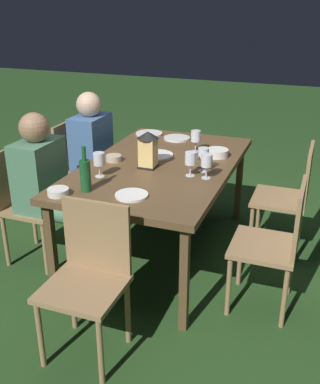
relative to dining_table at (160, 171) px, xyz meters
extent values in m
plane|color=#26471E|center=(0.00, 0.00, -0.70)|extent=(16.00, 16.00, 0.00)
cube|color=brown|center=(0.00, 0.00, 0.03)|extent=(1.74, 1.04, 0.04)
cube|color=brown|center=(-0.80, -0.45, -0.34)|extent=(0.05, 0.05, 0.70)
cube|color=brown|center=(0.80, -0.45, -0.34)|extent=(0.05, 0.05, 0.70)
cube|color=brown|center=(-0.80, 0.45, -0.34)|extent=(0.05, 0.05, 0.70)
cube|color=brown|center=(0.80, 0.45, -0.34)|extent=(0.05, 0.05, 0.70)
cube|color=#9E7A51|center=(-0.39, 0.84, -0.26)|extent=(0.42, 0.40, 0.03)
cube|color=#9E7A51|center=(-0.39, 1.03, -0.04)|extent=(0.40, 0.02, 0.42)
cylinder|color=#9E7A51|center=(-0.21, 0.67, -0.49)|extent=(0.03, 0.03, 0.42)
cylinder|color=#9E7A51|center=(-0.57, 0.67, -0.49)|extent=(0.03, 0.03, 0.42)
cylinder|color=#9E7A51|center=(-0.21, 1.01, -0.49)|extent=(0.03, 0.03, 0.42)
cylinder|color=#9E7A51|center=(-0.57, 1.01, -0.49)|extent=(0.03, 0.03, 0.42)
cube|color=#9E7A51|center=(-0.39, -0.84, -0.26)|extent=(0.42, 0.40, 0.03)
cube|color=#9E7A51|center=(-0.39, -1.03, -0.04)|extent=(0.40, 0.02, 0.42)
cylinder|color=#9E7A51|center=(-0.57, -0.67, -0.49)|extent=(0.03, 0.03, 0.42)
cylinder|color=#9E7A51|center=(-0.21, -0.67, -0.49)|extent=(0.03, 0.03, 0.42)
cylinder|color=#9E7A51|center=(-0.57, -1.01, -0.49)|extent=(0.03, 0.03, 0.42)
cylinder|color=#9E7A51|center=(-0.21, -1.01, -0.49)|extent=(0.03, 0.03, 0.42)
cube|color=#426699|center=(-0.39, -0.78, 0.00)|extent=(0.38, 0.24, 0.50)
sphere|color=#D1A889|center=(-0.39, -0.78, 0.35)|extent=(0.21, 0.21, 0.21)
cylinder|color=#426699|center=(-0.48, -0.64, -0.23)|extent=(0.13, 0.36, 0.13)
cylinder|color=#426699|center=(-0.30, -0.64, -0.23)|extent=(0.13, 0.36, 0.13)
cylinder|color=#333338|center=(-0.48, -0.48, -0.47)|extent=(0.11, 0.11, 0.45)
cylinder|color=#333338|center=(-0.30, -0.48, -0.47)|extent=(0.11, 0.11, 0.45)
cube|color=#9E7A51|center=(1.19, 0.00, -0.26)|extent=(0.40, 0.42, 0.03)
cube|color=#9E7A51|center=(1.00, 0.00, -0.04)|extent=(0.03, 0.40, 0.42)
cylinder|color=#9E7A51|center=(1.36, 0.18, -0.49)|extent=(0.03, 0.03, 0.42)
cylinder|color=#9E7A51|center=(1.36, -0.18, -0.49)|extent=(0.03, 0.03, 0.42)
cylinder|color=#9E7A51|center=(1.02, 0.18, -0.49)|extent=(0.03, 0.03, 0.42)
cylinder|color=#9E7A51|center=(1.02, -0.18, -0.49)|extent=(0.03, 0.03, 0.42)
cube|color=#9E7A51|center=(0.39, 0.84, -0.26)|extent=(0.42, 0.40, 0.03)
cube|color=#9E7A51|center=(0.39, 1.03, -0.04)|extent=(0.40, 0.02, 0.42)
cylinder|color=#9E7A51|center=(0.57, 0.67, -0.49)|extent=(0.03, 0.03, 0.42)
cylinder|color=#9E7A51|center=(0.21, 0.67, -0.49)|extent=(0.03, 0.03, 0.42)
cylinder|color=#9E7A51|center=(0.57, 1.01, -0.49)|extent=(0.03, 0.03, 0.42)
cylinder|color=#9E7A51|center=(0.21, 1.01, -0.49)|extent=(0.03, 0.03, 0.42)
cube|color=#9E7A51|center=(0.39, -0.84, -0.26)|extent=(0.42, 0.40, 0.03)
cube|color=#9E7A51|center=(0.39, -1.03, -0.04)|extent=(0.40, 0.02, 0.42)
cylinder|color=#9E7A51|center=(0.21, -0.67, -0.49)|extent=(0.03, 0.03, 0.42)
cylinder|color=#9E7A51|center=(0.57, -0.67, -0.49)|extent=(0.03, 0.03, 0.42)
cylinder|color=#9E7A51|center=(0.21, -1.01, -0.49)|extent=(0.03, 0.03, 0.42)
cylinder|color=#9E7A51|center=(0.57, -1.01, -0.49)|extent=(0.03, 0.03, 0.42)
cube|color=#4C7A5B|center=(0.39, -0.78, 0.00)|extent=(0.38, 0.24, 0.50)
sphere|color=#997051|center=(0.39, -0.78, 0.35)|extent=(0.21, 0.21, 0.21)
cylinder|color=#4C7A5B|center=(0.30, -0.64, -0.23)|extent=(0.13, 0.36, 0.13)
cylinder|color=#4C7A5B|center=(0.48, -0.64, -0.23)|extent=(0.13, 0.36, 0.13)
cylinder|color=#333338|center=(0.30, -0.48, -0.47)|extent=(0.11, 0.11, 0.45)
cylinder|color=#333338|center=(0.48, -0.48, -0.47)|extent=(0.11, 0.11, 0.45)
cube|color=black|center=(0.10, -0.05, 0.06)|extent=(0.12, 0.12, 0.01)
cube|color=#F9D17A|center=(0.10, -0.05, 0.17)|extent=(0.11, 0.11, 0.20)
cone|color=black|center=(0.10, -0.05, 0.29)|extent=(0.15, 0.15, 0.05)
cylinder|color=#195128|center=(0.64, -0.26, 0.15)|extent=(0.07, 0.07, 0.20)
cylinder|color=#195128|center=(0.64, -0.26, 0.30)|extent=(0.03, 0.03, 0.09)
cylinder|color=silver|center=(0.38, -0.29, 0.05)|extent=(0.06, 0.06, 0.00)
cylinder|color=silver|center=(0.38, -0.29, 0.10)|extent=(0.01, 0.01, 0.08)
cylinder|color=silver|center=(0.38, -0.29, 0.18)|extent=(0.08, 0.08, 0.08)
cylinder|color=maroon|center=(0.38, -0.29, 0.16)|extent=(0.07, 0.07, 0.03)
cylinder|color=silver|center=(0.04, 0.33, 0.05)|extent=(0.06, 0.06, 0.00)
cylinder|color=silver|center=(0.04, 0.33, 0.10)|extent=(0.01, 0.01, 0.08)
cylinder|color=silver|center=(0.04, 0.33, 0.18)|extent=(0.08, 0.08, 0.08)
cylinder|color=maroon|center=(0.04, 0.33, 0.16)|extent=(0.07, 0.07, 0.03)
cylinder|color=silver|center=(0.16, 0.28, 0.05)|extent=(0.06, 0.06, 0.00)
cylinder|color=silver|center=(0.16, 0.28, 0.10)|extent=(0.01, 0.01, 0.08)
cylinder|color=silver|center=(0.16, 0.28, 0.18)|extent=(0.08, 0.08, 0.08)
cylinder|color=maroon|center=(0.16, 0.28, 0.16)|extent=(0.07, 0.07, 0.03)
cylinder|color=silver|center=(-0.37, 0.16, 0.05)|extent=(0.06, 0.06, 0.00)
cylinder|color=silver|center=(-0.37, 0.16, 0.10)|extent=(0.01, 0.01, 0.08)
cylinder|color=silver|center=(-0.37, 0.16, 0.18)|extent=(0.08, 0.08, 0.08)
cylinder|color=maroon|center=(-0.37, 0.16, 0.16)|extent=(0.07, 0.07, 0.03)
cylinder|color=silver|center=(0.16, 0.39, 0.05)|extent=(0.06, 0.06, 0.00)
cylinder|color=silver|center=(0.16, 0.39, 0.10)|extent=(0.01, 0.01, 0.08)
cylinder|color=silver|center=(0.16, 0.39, 0.18)|extent=(0.08, 0.08, 0.08)
cylinder|color=maroon|center=(0.16, 0.39, 0.16)|extent=(0.07, 0.07, 0.03)
cylinder|color=white|center=(-0.16, -0.09, 0.06)|extent=(0.26, 0.26, 0.01)
cylinder|color=white|center=(0.62, 0.04, 0.06)|extent=(0.20, 0.20, 0.01)
cylinder|color=silver|center=(-0.64, -0.08, 0.06)|extent=(0.23, 0.23, 0.01)
cylinder|color=white|center=(-0.69, -0.36, 0.06)|extent=(0.24, 0.24, 0.01)
cylinder|color=silver|center=(-0.31, 0.35, 0.08)|extent=(0.17, 0.17, 0.06)
cylinder|color=#424C1E|center=(-0.31, 0.35, 0.09)|extent=(0.14, 0.14, 0.02)
cylinder|color=#BCAD8E|center=(0.06, -0.34, 0.07)|extent=(0.12, 0.12, 0.04)
cylinder|color=tan|center=(0.06, -0.34, 0.08)|extent=(0.10, 0.10, 0.01)
cylinder|color=silver|center=(0.76, -0.39, 0.07)|extent=(0.13, 0.13, 0.04)
cylinder|color=#477533|center=(0.76, -0.39, 0.08)|extent=(0.11, 0.11, 0.01)
camera|label=1|loc=(2.97, 1.10, 1.18)|focal=43.04mm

